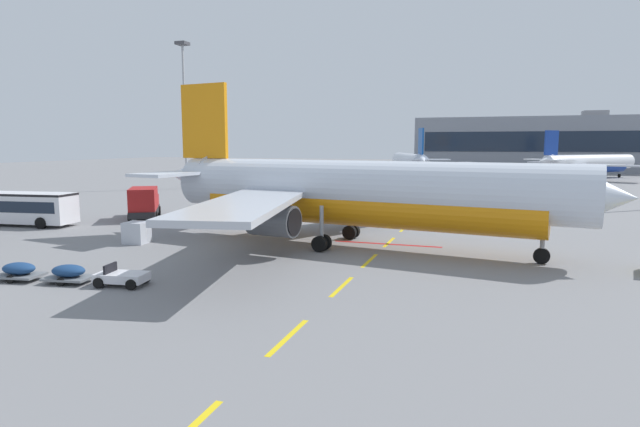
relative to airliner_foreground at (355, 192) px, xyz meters
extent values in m
cube|color=yellow|center=(2.06, -18.16, -3.95)|extent=(0.24, 4.00, 0.01)
cube|color=yellow|center=(2.06, -10.67, -3.95)|extent=(0.24, 4.00, 0.01)
cube|color=yellow|center=(2.06, -4.27, -3.95)|extent=(0.24, 4.00, 0.01)
cube|color=yellow|center=(2.06, 2.30, -3.95)|extent=(0.24, 4.00, 0.01)
cube|color=yellow|center=(2.06, 9.20, -3.95)|extent=(0.24, 4.00, 0.01)
cube|color=yellow|center=(2.06, 15.03, -3.95)|extent=(0.24, 4.00, 0.01)
cube|color=yellow|center=(2.06, 21.98, -3.95)|extent=(0.24, 4.00, 0.01)
cube|color=yellow|center=(2.06, 27.90, -3.95)|extent=(0.24, 4.00, 0.01)
cube|color=yellow|center=(2.06, 33.46, -3.95)|extent=(0.24, 4.00, 0.01)
cube|color=yellow|center=(2.06, 40.96, -3.95)|extent=(0.24, 4.00, 0.01)
cube|color=yellow|center=(2.06, 48.37, -3.95)|extent=(0.24, 4.00, 0.01)
cube|color=yellow|center=(2.06, 54.91, -3.95)|extent=(0.24, 4.00, 0.01)
cube|color=yellow|center=(2.06, 61.22, -3.95)|extent=(0.24, 4.00, 0.01)
cube|color=yellow|center=(2.06, 67.08, -3.95)|extent=(0.24, 4.00, 0.01)
cube|color=#B21414|center=(2.06, 1.54, -3.95)|extent=(8.00, 0.40, 0.01)
cylinder|color=silver|center=(0.58, -0.08, 0.35)|extent=(30.33, 8.06, 3.80)
cylinder|color=orange|center=(0.58, -0.08, -0.69)|extent=(24.75, 6.96, 3.50)
cone|color=silver|center=(15.47, -2.23, 0.35)|extent=(4.00, 4.19, 3.72)
cone|color=silver|center=(-15.01, 2.17, 0.83)|extent=(4.62, 3.80, 3.23)
cube|color=#192333|center=(14.44, -2.08, 1.02)|extent=(1.99, 3.05, 0.60)
cube|color=orange|center=(-13.28, 1.92, 5.25)|extent=(4.41, 0.98, 6.00)
cube|color=silver|center=(-13.51, 5.18, 1.11)|extent=(4.08, 6.79, 0.24)
cube|color=silver|center=(-14.43, -1.15, 1.11)|extent=(4.08, 6.79, 0.24)
cube|color=#B7BCC6|center=(-2.14, 8.90, -0.12)|extent=(12.11, 17.30, 0.36)
cube|color=#B7BCC6|center=(-4.57, -7.93, -0.12)|extent=(7.98, 17.61, 0.36)
cylinder|color=#4C4F54|center=(-2.72, 5.95, -1.57)|extent=(3.47, 2.54, 2.10)
cylinder|color=black|center=(-1.13, 5.72, -1.57)|extent=(0.37, 1.78, 1.79)
cylinder|color=#4C4F54|center=(-4.29, -4.94, -1.57)|extent=(3.47, 2.54, 2.10)
cylinder|color=black|center=(-2.71, -5.17, -1.57)|extent=(0.37, 1.78, 1.79)
cylinder|color=gray|center=(12.36, -1.78, -2.12)|extent=(0.28, 0.28, 2.67)
cylinder|color=black|center=(12.36, -1.78, -3.45)|extent=(1.02, 0.42, 0.99)
cylinder|color=gray|center=(-1.03, 2.78, -2.09)|extent=(0.28, 0.28, 2.61)
cylinder|color=black|center=(-0.98, 3.12, -3.40)|extent=(1.14, 0.50, 1.10)
cylinder|color=black|center=(-1.08, 2.43, -3.40)|extent=(1.14, 0.50, 1.10)
cylinder|color=gray|center=(-1.77, -2.37, -2.09)|extent=(0.28, 0.28, 2.61)
cylinder|color=black|center=(-1.72, -2.02, -3.40)|extent=(1.14, 0.50, 1.10)
cylinder|color=black|center=(-1.82, -2.72, -3.40)|extent=(1.14, 0.50, 1.10)
cylinder|color=white|center=(28.86, 87.79, -0.38)|extent=(20.35, 19.39, 3.15)
cylinder|color=navy|center=(28.86, 87.79, -1.25)|extent=(16.79, 16.03, 2.90)
cone|color=white|center=(37.95, 96.34, -0.38)|extent=(4.23, 4.24, 3.09)
cone|color=white|center=(19.34, 78.85, 0.01)|extent=(4.37, 4.34, 2.68)
cube|color=#192333|center=(37.32, 95.74, 0.17)|extent=(2.59, 2.63, 0.50)
cube|color=navy|center=(20.39, 79.84, 3.68)|extent=(2.86, 2.72, 4.98)
cube|color=white|center=(18.15, 81.38, 0.25)|extent=(5.57, 5.68, 0.20)
cube|color=white|center=(21.79, 77.51, 0.25)|extent=(5.57, 5.68, 0.20)
cube|color=#B7BCC6|center=(21.63, 90.67, -0.78)|extent=(9.36, 14.50, 0.30)
cube|color=#B7BCC6|center=(31.28, 80.40, -0.78)|extent=(14.34, 10.04, 0.30)
cylinder|color=#4C4F54|center=(23.24, 88.77, -1.98)|extent=(3.13, 3.09, 1.74)
cylinder|color=black|center=(24.21, 89.68, -1.98)|extent=(1.09, 1.15, 1.48)
cylinder|color=#4C4F54|center=(29.49, 82.12, -1.98)|extent=(3.13, 3.09, 1.74)
cylinder|color=black|center=(30.45, 83.03, -1.98)|extent=(1.09, 1.15, 1.48)
cylinder|color=gray|center=(36.05, 94.55, -2.43)|extent=(0.23, 0.23, 2.21)
cylinder|color=black|center=(36.05, 94.55, -3.54)|extent=(0.76, 0.73, 0.82)
cylinder|color=gray|center=(26.17, 88.23, -2.41)|extent=(0.23, 0.23, 2.16)
cylinder|color=black|center=(25.97, 88.44, -3.49)|extent=(0.86, 0.84, 0.91)
cylinder|color=black|center=(26.37, 88.01, -3.49)|extent=(0.86, 0.84, 0.91)
cylinder|color=gray|center=(29.12, 85.08, -2.41)|extent=(0.23, 0.23, 2.16)
cylinder|color=black|center=(28.92, 85.29, -3.49)|extent=(0.86, 0.84, 0.91)
cylinder|color=black|center=(29.32, 84.87, -3.49)|extent=(0.86, 0.84, 0.91)
cylinder|color=silver|center=(-8.38, 79.56, -0.25)|extent=(11.72, 25.48, 3.27)
cylinder|color=#0F479E|center=(-8.38, 79.56, -1.15)|extent=(9.87, 20.86, 3.01)
cone|color=silver|center=(-12.70, 91.76, -0.25)|extent=(4.02, 3.91, 3.20)
cone|color=silver|center=(-3.86, 66.80, 0.16)|extent=(3.82, 4.33, 2.78)
cube|color=#192333|center=(-12.40, 90.90, 0.32)|extent=(2.77, 2.11, 0.52)
cube|color=#0F479E|center=(-4.36, 68.22, 3.96)|extent=(1.56, 3.67, 5.16)
cube|color=silver|center=(-6.75, 66.73, 0.40)|extent=(6.10, 4.43, 0.21)
cube|color=silver|center=(-1.56, 68.57, 0.40)|extent=(6.10, 4.43, 0.21)
cube|color=#B7BCC6|center=(-14.12, 73.90, -0.66)|extent=(14.63, 4.18, 0.31)
cube|color=#B7BCC6|center=(-0.35, 78.78, -0.66)|extent=(13.97, 12.37, 0.31)
cylinder|color=#4C4F54|center=(-11.65, 74.64, -1.91)|extent=(2.62, 3.20, 1.81)
cylinder|color=black|center=(-12.11, 75.94, -1.91)|extent=(1.48, 0.61, 1.53)
cylinder|color=#4C4F54|center=(-2.74, 77.80, -1.91)|extent=(2.62, 3.20, 1.81)
cylinder|color=black|center=(-3.20, 79.09, -1.91)|extent=(1.48, 0.61, 1.53)
cylinder|color=gray|center=(-11.80, 89.20, -2.38)|extent=(0.24, 0.24, 2.29)
cylinder|color=black|center=(-11.80, 89.20, -3.52)|extent=(0.51, 0.88, 0.85)
cylinder|color=gray|center=(-9.91, 77.19, -2.35)|extent=(0.24, 0.24, 2.24)
cylinder|color=black|center=(-10.19, 77.09, -3.48)|extent=(0.60, 0.99, 0.95)
cylinder|color=black|center=(-9.63, 77.29, -3.48)|extent=(0.60, 0.99, 0.95)
cylinder|color=gray|center=(-5.70, 78.69, -2.35)|extent=(0.24, 0.24, 2.24)
cylinder|color=black|center=(-5.98, 78.59, -3.48)|extent=(0.60, 0.99, 0.95)
cylinder|color=black|center=(-5.41, 78.79, -3.48)|extent=(0.60, 0.99, 0.95)
cube|color=silver|center=(-32.27, -0.20, -2.30)|extent=(12.24, 4.13, 2.70)
cube|color=#192333|center=(-32.27, -0.20, -2.10)|extent=(11.29, 4.06, 1.00)
cube|color=black|center=(-32.27, -0.20, -1.07)|extent=(12.26, 4.16, 0.20)
cylinder|color=black|center=(-28.38, 1.63, -3.45)|extent=(1.03, 0.44, 1.00)
cylinder|color=black|center=(-28.06, -1.05, -3.45)|extent=(1.03, 0.44, 1.00)
cube|color=black|center=(-23.38, 7.12, -3.21)|extent=(5.73, 7.21, 0.60)
cube|color=maroon|center=(-24.60, 9.09, -2.36)|extent=(3.21, 3.24, 1.10)
cube|color=#192333|center=(-25.21, 10.06, -2.26)|extent=(1.66, 1.06, 0.64)
cube|color=maroon|center=(-22.87, 6.29, -1.86)|extent=(4.55, 5.31, 2.10)
cylinder|color=black|center=(-25.58, 8.40, -3.47)|extent=(0.74, 0.96, 0.96)
cylinder|color=black|center=(-23.54, 9.66, -3.47)|extent=(0.74, 0.96, 0.96)
cylinder|color=black|center=(-23.22, 4.59, -3.47)|extent=(0.74, 0.96, 0.96)
cylinder|color=black|center=(-21.18, 5.85, -3.47)|extent=(0.74, 0.96, 0.96)
cube|color=silver|center=(-8.91, -14.10, -3.49)|extent=(2.77, 1.76, 0.44)
cube|color=black|center=(-9.55, -14.19, -3.09)|extent=(0.28, 1.13, 0.56)
cylinder|color=black|center=(-8.10, -13.28, -3.67)|extent=(0.58, 0.26, 0.56)
cylinder|color=black|center=(-7.90, -14.66, -3.67)|extent=(0.58, 0.26, 0.56)
cylinder|color=black|center=(-9.91, -13.54, -3.67)|extent=(0.58, 0.26, 0.56)
cylinder|color=black|center=(-9.71, -14.92, -3.67)|extent=(0.58, 0.26, 0.56)
cube|color=slate|center=(-11.97, -14.54, -3.67)|extent=(2.59, 1.83, 0.12)
ellipsoid|color=navy|center=(-11.97, -14.54, -3.29)|extent=(1.98, 1.45, 0.64)
cylinder|color=black|center=(-12.07, -13.87, -3.73)|extent=(0.46, 0.20, 0.44)
cylinder|color=black|center=(-11.88, -15.21, -3.73)|extent=(0.46, 0.20, 0.44)
cube|color=slate|center=(-14.94, -14.97, -3.67)|extent=(2.59, 1.83, 0.12)
ellipsoid|color=navy|center=(-14.94, -14.97, -3.29)|extent=(1.98, 1.45, 0.64)
cylinder|color=black|center=(-15.04, -14.30, -3.73)|extent=(0.46, 0.20, 0.44)
cylinder|color=black|center=(-14.85, -15.64, -3.73)|extent=(0.46, 0.20, 0.44)
cube|color=#B7BCC6|center=(-15.78, -4.00, -3.15)|extent=(1.75, 1.71, 1.60)
cube|color=silver|center=(-15.78, -4.00, -3.15)|extent=(1.62, 0.20, 1.36)
cylinder|color=slate|center=(-38.85, 38.86, -3.65)|extent=(0.70, 0.70, 0.60)
cylinder|color=#9EA0A5|center=(-38.85, 38.86, 7.62)|extent=(0.36, 0.36, 23.13)
cube|color=#3F3F44|center=(-38.85, 38.86, 19.43)|extent=(1.80, 1.80, 0.50)
cube|color=gray|center=(23.85, 120.22, 3.33)|extent=(70.97, 19.70, 14.56)
cube|color=#192333|center=(23.85, 110.31, 4.06)|extent=(65.30, 0.12, 5.24)
cube|color=gray|center=(34.49, 120.22, 11.41)|extent=(6.00, 5.00, 1.60)
camera|label=1|loc=(9.25, -35.94, 3.40)|focal=29.17mm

